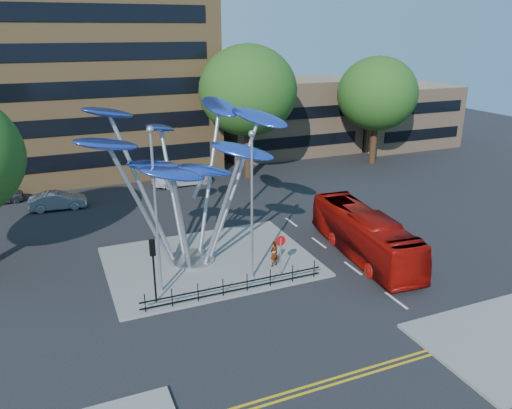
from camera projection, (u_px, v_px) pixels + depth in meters
name	position (u px, v px, depth m)	size (l,w,h in m)	color
ground	(266.00, 308.00, 25.13)	(120.00, 120.00, 0.00)	black
traffic_island	(210.00, 261.00, 29.94)	(12.00, 9.00, 0.15)	slate
double_yellow_near	(327.00, 380.00, 19.92)	(40.00, 0.12, 0.01)	gold
double_yellow_far	(331.00, 385.00, 19.66)	(40.00, 0.12, 0.01)	gold
brick_tower	(65.00, 9.00, 45.70)	(25.00, 15.00, 30.00)	olive
low_building_near	(287.00, 117.00, 55.73)	(15.00, 8.00, 8.00)	tan
low_building_far	(400.00, 116.00, 59.31)	(12.00, 8.00, 7.00)	tan
tree_right	(248.00, 91.00, 44.49)	(8.80, 8.80, 12.11)	black
tree_far	(377.00, 94.00, 49.95)	(8.00, 8.00, 10.81)	black
leaf_sculpture	(184.00, 150.00, 27.88)	(12.72, 9.54, 9.51)	#9EA0A5
street_lamp_left	(155.00, 198.00, 24.73)	(0.36, 0.36, 8.80)	#9EA0A5
street_lamp_right	(252.00, 193.00, 26.22)	(0.36, 0.36, 8.30)	#9EA0A5
traffic_light_island	(153.00, 258.00, 24.59)	(0.28, 0.18, 3.42)	black
no_entry_sign_island	(281.00, 249.00, 27.44)	(0.60, 0.10, 2.45)	#9EA0A5
pedestrian_railing_front	(235.00, 287.00, 26.05)	(10.00, 0.06, 1.00)	black
red_bus	(364.00, 234.00, 30.39)	(2.40, 10.26, 2.86)	#940C06
pedestrian	(274.00, 254.00, 28.96)	(0.57, 0.37, 1.57)	gray
parked_car_mid	(58.00, 201.00, 38.63)	(1.47, 4.22, 1.39)	#95989C
parked_car_right	(182.00, 176.00, 44.72)	(2.21, 5.45, 1.58)	silver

